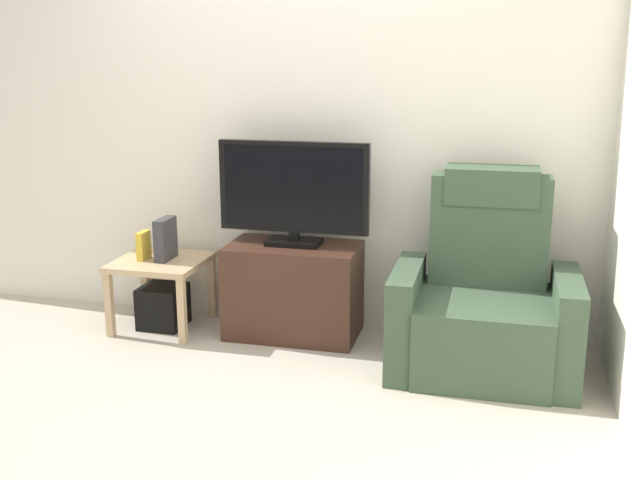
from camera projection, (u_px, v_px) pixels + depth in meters
ground_plane at (239, 392)px, 3.81m from camera, size 6.40×6.40×0.00m
wall_back at (296, 118)px, 4.55m from camera, size 6.40×0.06×2.60m
tv_stand at (294, 290)px, 4.52m from camera, size 0.79×0.45×0.57m
television at (293, 191)px, 4.38m from camera, size 0.91×0.20×0.62m
recliner_armchair at (485, 302)px, 4.03m from camera, size 0.98×0.78×1.08m
side_table at (161, 270)px, 4.63m from camera, size 0.54×0.54×0.44m
subwoofer_box at (163, 306)px, 4.69m from camera, size 0.26×0.26×0.26m
book_upright at (144, 245)px, 4.60m from camera, size 0.04×0.13×0.18m
game_console at (165, 239)px, 4.59m from camera, size 0.07×0.20×0.26m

